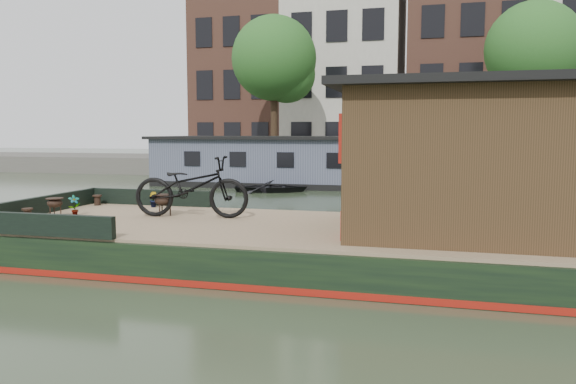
% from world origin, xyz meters
% --- Properties ---
extents(ground, '(120.00, 120.00, 0.00)m').
position_xyz_m(ground, '(0.00, 0.00, 0.00)').
color(ground, '#2F3E27').
rests_on(ground, ground).
extents(houseboat_hull, '(14.01, 4.02, 0.60)m').
position_xyz_m(houseboat_hull, '(-1.33, 0.00, 0.27)').
color(houseboat_hull, black).
rests_on(houseboat_hull, ground).
extents(houseboat_deck, '(11.80, 3.80, 0.05)m').
position_xyz_m(houseboat_deck, '(0.00, 0.00, 0.62)').
color(houseboat_deck, '#96795D').
rests_on(houseboat_deck, houseboat_hull).
extents(bow_bulwark, '(3.00, 4.00, 0.35)m').
position_xyz_m(bow_bulwark, '(-5.07, 0.00, 0.82)').
color(bow_bulwark, black).
rests_on(bow_bulwark, houseboat_deck).
extents(cabin, '(4.00, 3.50, 2.42)m').
position_xyz_m(cabin, '(2.19, 0.00, 1.88)').
color(cabin, '#302212').
rests_on(cabin, houseboat_deck).
extents(bicycle, '(2.33, 1.03, 1.19)m').
position_xyz_m(bicycle, '(-2.79, 0.47, 1.24)').
color(bicycle, black).
rests_on(bicycle, houseboat_deck).
extents(potted_plant_a, '(0.25, 0.26, 0.41)m').
position_xyz_m(potted_plant_a, '(-5.10, 0.04, 0.86)').
color(potted_plant_a, brown).
rests_on(potted_plant_a, houseboat_deck).
extents(potted_plant_b, '(0.24, 0.23, 0.34)m').
position_xyz_m(potted_plant_b, '(-4.23, 1.61, 0.82)').
color(potted_plant_b, maroon).
rests_on(potted_plant_b, houseboat_deck).
extents(potted_plant_d, '(0.40, 0.40, 0.52)m').
position_xyz_m(potted_plant_d, '(0.20, 1.23, 0.91)').
color(potted_plant_d, maroon).
rests_on(potted_plant_d, houseboat_deck).
extents(brazier_front, '(0.51, 0.51, 0.42)m').
position_xyz_m(brazier_front, '(-3.40, 0.51, 0.86)').
color(brazier_front, black).
rests_on(brazier_front, houseboat_deck).
extents(brazier_rear, '(0.46, 0.46, 0.38)m').
position_xyz_m(brazier_rear, '(-5.36, -0.20, 0.84)').
color(brazier_rear, black).
rests_on(brazier_rear, houseboat_deck).
extents(bollard_port, '(0.21, 0.21, 0.23)m').
position_xyz_m(bollard_port, '(-5.60, 1.57, 0.77)').
color(bollard_port, black).
rests_on(bollard_port, houseboat_deck).
extents(bollard_stbd, '(0.20, 0.20, 0.23)m').
position_xyz_m(bollard_stbd, '(-5.60, -0.67, 0.76)').
color(bollard_stbd, black).
rests_on(bollard_stbd, houseboat_deck).
extents(dinghy, '(3.14, 2.52, 0.58)m').
position_xyz_m(dinghy, '(-4.35, 11.23, 0.29)').
color(dinghy, black).
rests_on(dinghy, ground).
extents(far_houseboat, '(20.40, 4.40, 2.11)m').
position_xyz_m(far_houseboat, '(0.00, 14.00, 0.97)').
color(far_houseboat, '#4E5368').
rests_on(far_houseboat, ground).
extents(quay, '(60.00, 6.00, 0.90)m').
position_xyz_m(quay, '(0.00, 20.50, 0.45)').
color(quay, '#47443F').
rests_on(quay, ground).
extents(townhouse_row, '(27.25, 8.00, 16.50)m').
position_xyz_m(townhouse_row, '(0.15, 27.50, 7.90)').
color(townhouse_row, brown).
rests_on(townhouse_row, ground).
extents(tree_left, '(4.40, 4.40, 7.40)m').
position_xyz_m(tree_left, '(-6.36, 19.07, 5.89)').
color(tree_left, '#332316').
rests_on(tree_left, quay).
extents(tree_right, '(4.40, 4.40, 7.40)m').
position_xyz_m(tree_right, '(6.14, 19.07, 5.89)').
color(tree_right, '#332316').
rests_on(tree_right, quay).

